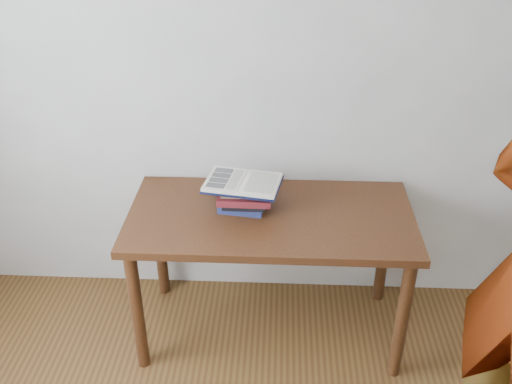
{
  "coord_description": "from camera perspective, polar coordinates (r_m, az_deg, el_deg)",
  "views": [
    {
      "loc": [
        0.12,
        -0.87,
        2.16
      ],
      "look_at": [
        0.02,
        1.33,
        0.87
      ],
      "focal_mm": 40.0,
      "sensor_mm": 36.0,
      "label": 1
    }
  ],
  "objects": [
    {
      "name": "open_book",
      "position": [
        2.64,
        -1.33,
        0.92
      ],
      "size": [
        0.38,
        0.3,
        0.03
      ],
      "rotation": [
        0.0,
        0.0,
        -0.17
      ],
      "color": "black",
      "rests_on": "book_stack"
    },
    {
      "name": "book_stack",
      "position": [
        2.68,
        -1.21,
        -0.5
      ],
      "size": [
        0.25,
        0.19,
        0.13
      ],
      "color": "#162144",
      "rests_on": "desk"
    },
    {
      "name": "desk",
      "position": [
        2.73,
        1.47,
        -3.95
      ],
      "size": [
        1.34,
        0.67,
        0.72
      ],
      "color": "#452711",
      "rests_on": "ground"
    },
    {
      "name": "room_shell",
      "position": [
        1.05,
        -8.7,
        -0.59
      ],
      "size": [
        3.54,
        3.54,
        2.62
      ],
      "color": "beige",
      "rests_on": "ground"
    }
  ]
}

